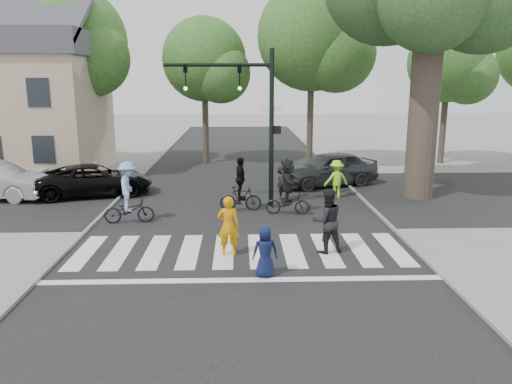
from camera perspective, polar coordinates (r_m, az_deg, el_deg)
ground at (r=13.70m, az=-1.67°, el=-8.12°), size 120.00×120.00×0.00m
road_stem at (r=18.45m, az=-1.77°, el=-2.56°), size 10.00×70.00×0.01m
road_cross at (r=21.36m, az=-1.80°, el=-0.44°), size 70.00×10.00×0.01m
curb_left at (r=19.11m, az=-17.11°, el=-2.46°), size 0.10×70.00×0.10m
curb_right at (r=19.13m, az=13.55°, el=-2.23°), size 0.10×70.00×0.10m
crosswalk at (r=14.31m, az=-1.69°, el=-7.14°), size 10.00×3.85×0.01m
traffic_signal at (r=19.02m, az=-0.78°, el=9.81°), size 4.45×0.29×6.00m
bg_tree_1 at (r=29.63m, az=-19.71°, el=15.48°), size 6.09×5.80×9.80m
bg_tree_2 at (r=29.48m, az=-5.48°, el=14.45°), size 5.04×4.80×8.40m
bg_tree_3 at (r=28.48m, az=7.12°, el=16.82°), size 6.30×6.00×10.20m
bg_tree_4 at (r=31.43m, az=21.63°, el=13.27°), size 4.83×4.60×8.15m
house at (r=29.14m, az=-25.47°, el=9.42°), size 8.40×8.10×8.82m
pedestrian_woman at (r=14.05m, az=-3.18°, el=-3.89°), size 0.65×0.44×1.72m
pedestrian_child at (r=12.58m, az=1.06°, el=-6.84°), size 0.67×0.46×1.32m
pedestrian_adult at (r=14.37m, az=8.11°, el=-3.29°), size 1.05×0.90×1.88m
cyclist_left at (r=17.69m, az=-14.38°, el=-0.53°), size 1.76×1.17×2.16m
cyclist_mid at (r=18.80m, az=-1.78°, el=0.35°), size 1.57×0.96×2.05m
cyclist_right at (r=18.30m, az=3.66°, el=0.21°), size 1.66×1.54×2.04m
car_suv at (r=22.42m, az=-17.97°, el=1.31°), size 5.25×3.42×1.34m
car_grey at (r=23.54m, az=8.24°, el=2.65°), size 5.08×3.44×1.61m
bystander_hivis at (r=21.11m, az=9.16°, el=1.46°), size 1.14×0.81×1.61m
bystander_dark at (r=20.51m, az=3.24°, el=1.54°), size 0.78×0.69×1.79m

